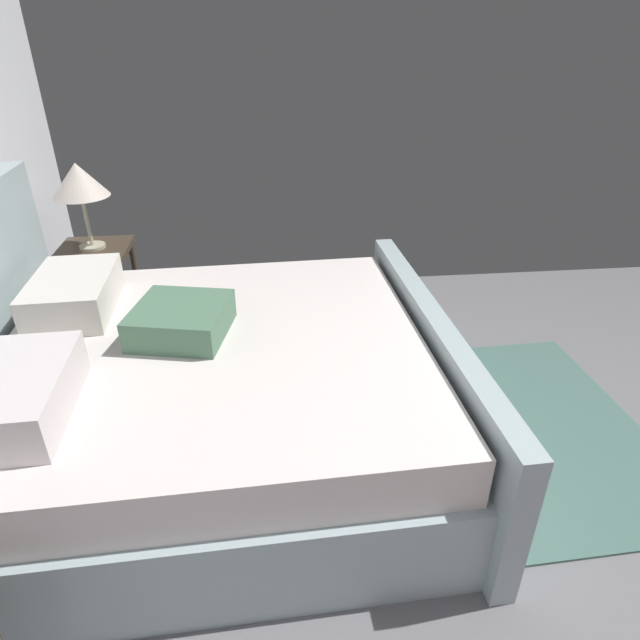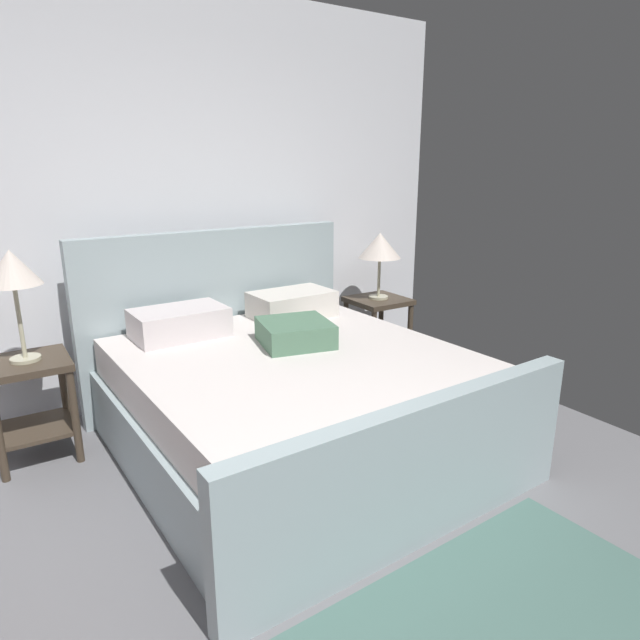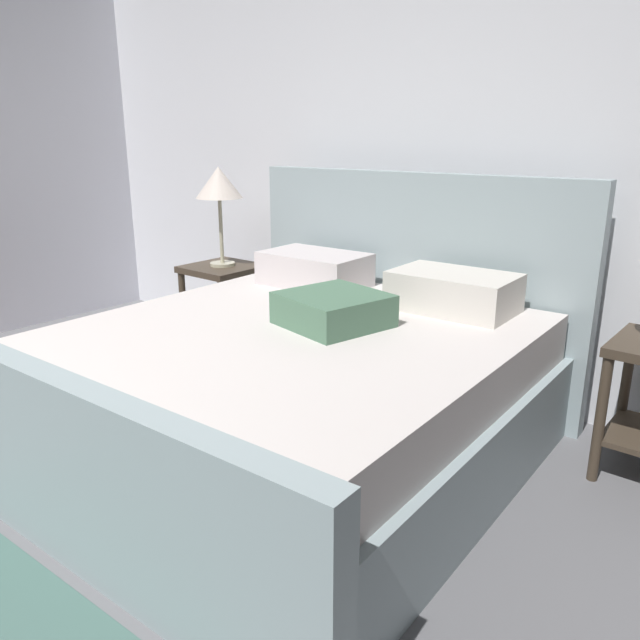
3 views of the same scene
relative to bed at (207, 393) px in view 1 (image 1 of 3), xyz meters
The scene contains 5 objects.
ground_plane 1.83m from the bed, 105.91° to the right, with size 4.86×5.74×0.02m, color slate.
bed is the anchor object (origin of this frame).
nightstand_right 1.52m from the bed, 31.47° to the left, with size 0.44×0.44×0.60m.
table_lamp_right 1.66m from the bed, 31.47° to the left, with size 0.34×0.34×0.54m.
area_rug 1.72m from the bed, 89.95° to the right, with size 1.56×1.04×0.01m, color #46665E.
Camera 1 is at (-1.60, 1.41, 1.87)m, focal length 30.43 mm.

